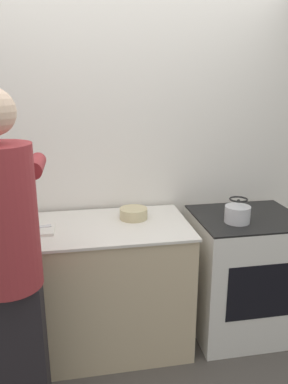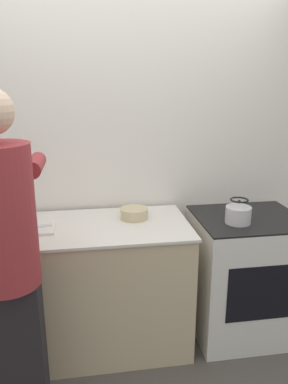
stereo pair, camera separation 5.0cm
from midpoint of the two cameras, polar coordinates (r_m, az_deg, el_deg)
The scene contains 9 objects.
ground_plane at distance 2.77m, azimuth -0.68°, elevation -25.56°, with size 12.00×12.00×0.00m, color #4C4742.
wall_back at distance 2.85m, azimuth -2.92°, elevation 5.15°, with size 8.00×0.05×2.60m.
counter at distance 2.76m, azimuth -10.77°, elevation -14.23°, with size 1.67×0.69×0.92m.
oven at distance 2.98m, azimuth 15.50°, elevation -12.08°, with size 0.75×0.65×0.93m.
person at distance 2.03m, azimuth -19.51°, elevation -9.31°, with size 0.37×0.61×1.84m.
cutting_board at distance 2.54m, azimuth -16.84°, elevation -5.57°, with size 0.35×0.20×0.02m.
knife at distance 2.55m, azimuth -16.35°, elevation -5.17°, with size 0.25×0.08×0.01m.
kettle at distance 2.64m, azimuth 14.71°, elevation -3.10°, with size 0.17×0.17×0.17m.
bowl_mixing at distance 2.65m, azimuth -0.98°, elevation -3.27°, with size 0.20×0.20×0.08m.
Camera 2 is at (-0.27, -2.05, 1.85)m, focal length 35.00 mm.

